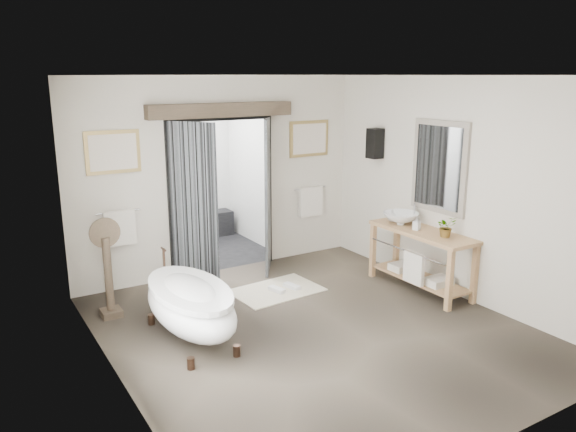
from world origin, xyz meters
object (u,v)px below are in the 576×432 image
Objects in this scene: rug at (276,290)px; clawfoot_tub at (190,304)px; vanity at (420,255)px; basin at (401,219)px.

clawfoot_tub is at bearing -153.94° from rug.
vanity is 1.33× the size of rug.
rug is at bearing 149.94° from vanity.
rug is (-1.72, 0.99, -0.50)m from vanity.
clawfoot_tub is 1.10× the size of vanity.
clawfoot_tub reaches higher than vanity.
vanity is at bearing -4.04° from clawfoot_tub.
basin is (-0.01, 0.40, 0.43)m from vanity.
rug is (1.56, 0.76, -0.41)m from clawfoot_tub.
clawfoot_tub is 1.47× the size of rug.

